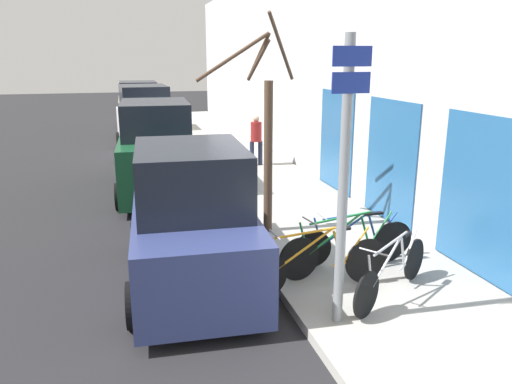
% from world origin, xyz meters
% --- Properties ---
extents(ground_plane, '(80.00, 80.00, 0.00)m').
position_xyz_m(ground_plane, '(0.00, 11.20, 0.00)').
color(ground_plane, black).
extents(sidewalk_curb, '(3.20, 32.00, 0.15)m').
position_xyz_m(sidewalk_curb, '(2.60, 14.00, 0.07)').
color(sidewalk_curb, '#9E9B93').
rests_on(sidewalk_curb, ground).
extents(building_facade, '(0.23, 32.00, 6.50)m').
position_xyz_m(building_facade, '(4.35, 13.89, 3.22)').
color(building_facade, '#BCBCC1').
rests_on(building_facade, ground).
extents(signpost, '(0.48, 0.15, 3.65)m').
position_xyz_m(signpost, '(1.45, 3.98, 2.08)').
color(signpost, gray).
rests_on(signpost, sidewalk_curb).
extents(bicycle_0, '(1.83, 1.28, 0.90)m').
position_xyz_m(bicycle_0, '(2.49, 4.41, 0.54)').
color(bicycle_0, black).
rests_on(bicycle_0, sidewalk_curb).
extents(bicycle_1, '(2.39, 0.44, 0.98)m').
position_xyz_m(bicycle_1, '(1.52, 4.88, 0.56)').
color(bicycle_1, black).
rests_on(bicycle_1, sidewalk_curb).
extents(bicycle_2, '(2.42, 0.54, 0.96)m').
position_xyz_m(bicycle_2, '(2.24, 5.42, 0.56)').
color(bicycle_2, black).
rests_on(bicycle_2, sidewalk_curb).
extents(bicycle_3, '(2.17, 0.44, 0.87)m').
position_xyz_m(bicycle_3, '(2.55, 5.72, 0.53)').
color(bicycle_3, black).
rests_on(bicycle_3, sidewalk_curb).
extents(parked_car_0, '(2.18, 4.28, 2.25)m').
position_xyz_m(parked_car_0, '(-0.17, 5.98, 1.01)').
color(parked_car_0, navy).
rests_on(parked_car_0, ground).
extents(parked_car_1, '(2.26, 4.77, 2.43)m').
position_xyz_m(parked_car_1, '(-0.27, 11.68, 1.11)').
color(parked_car_1, '#144728').
rests_on(parked_car_1, ground).
extents(parked_car_2, '(2.16, 4.55, 2.52)m').
position_xyz_m(parked_car_2, '(-0.28, 17.45, 1.13)').
color(parked_car_2, silver).
rests_on(parked_car_2, ground).
extents(parked_car_3, '(2.11, 4.52, 2.38)m').
position_xyz_m(parked_car_3, '(-0.23, 23.28, 1.09)').
color(parked_car_3, gray).
rests_on(parked_car_3, ground).
extents(pedestrian_near, '(0.42, 0.35, 1.59)m').
position_xyz_m(pedestrian_near, '(2.98, 13.67, 1.07)').
color(pedestrian_near, '#1E2338').
rests_on(pedestrian_near, sidewalk_curb).
extents(street_tree, '(2.07, 1.13, 4.18)m').
position_xyz_m(street_tree, '(1.54, 7.69, 2.06)').
color(street_tree, '#4C3828').
rests_on(street_tree, sidewalk_curb).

